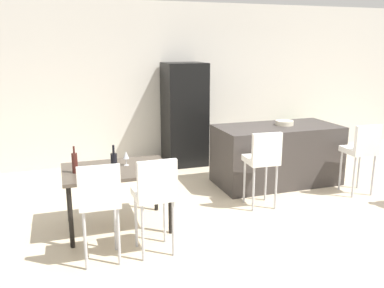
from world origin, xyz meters
The scene contains 14 objects.
ground_plane centered at (0.00, 0.00, 0.00)m, with size 10.00×10.00×0.00m, color beige.
back_wall centered at (0.00, 2.69, 1.45)m, with size 10.00×0.12×2.90m, color beige.
kitchen_island centered at (0.60, 0.75, 0.46)m, with size 1.91×0.93×0.92m, color #383330.
bar_chair_left centered at (-0.10, -0.10, 0.70)m, with size 0.43×0.43×1.05m.
bar_chair_middle centered at (1.48, -0.10, 0.70)m, with size 0.42×0.42×1.05m.
dining_table centered at (-2.03, -0.10, 0.67)m, with size 1.23×0.84×0.74m.
dining_chair_near centered at (-2.30, -0.88, 0.70)m, with size 0.41×0.41×1.05m.
dining_chair_far centered at (-1.75, -0.88, 0.70)m, with size 0.41×0.41×1.05m.
wine_bottle_end centered at (-2.49, -0.13, 0.86)m, with size 0.06×0.06×0.31m.
wine_bottle_left centered at (-2.09, -0.40, 0.88)m, with size 0.07×0.07×0.35m.
wine_glass_middle centered at (-1.89, -0.02, 0.86)m, with size 0.07×0.07×0.17m.
refrigerator centered at (-0.45, 2.25, 0.92)m, with size 0.72×0.68×1.84m, color black.
fruit_bowl centered at (0.73, 0.79, 0.96)m, with size 0.28×0.28×0.07m, color beige.
potted_plant centered at (1.95, 2.24, 0.37)m, with size 0.42×0.42×0.62m.
Camera 1 is at (-2.62, -4.70, 2.14)m, focal length 38.05 mm.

